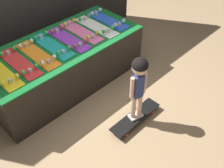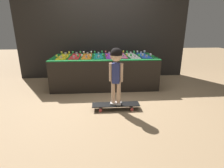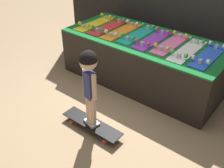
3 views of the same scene
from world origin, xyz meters
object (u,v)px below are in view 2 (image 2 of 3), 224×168
(skateboard_red_on_rack, at_px, (75,56))
(skateboard_teal_on_rack, at_px, (99,56))
(skateboard_white_on_rack, at_px, (133,55))
(skateboard_on_floor, at_px, (116,105))
(skateboard_yellow_on_rack, at_px, (64,56))
(skateboard_blue_on_rack, at_px, (143,55))
(child, at_px, (116,66))
(skateboard_orange_on_rack, at_px, (87,56))
(skateboard_pink_on_rack, at_px, (121,55))
(skateboard_purple_on_rack, at_px, (110,56))

(skateboard_red_on_rack, xyz_separation_m, skateboard_teal_on_rack, (0.52, 0.03, 0.00))
(skateboard_white_on_rack, distance_m, skateboard_on_floor, 1.50)
(skateboard_yellow_on_rack, height_order, skateboard_blue_on_rack, same)
(skateboard_blue_on_rack, distance_m, skateboard_on_floor, 1.62)
(skateboard_white_on_rack, xyz_separation_m, skateboard_blue_on_rack, (0.26, 0.02, 0.00))
(skateboard_yellow_on_rack, height_order, child, child)
(skateboard_yellow_on_rack, bearing_deg, skateboard_orange_on_rack, 0.03)
(skateboard_teal_on_rack, xyz_separation_m, skateboard_pink_on_rack, (0.52, 0.01, 0.00))
(skateboard_teal_on_rack, xyz_separation_m, skateboard_white_on_rack, (0.77, -0.04, 0.00))
(skateboard_on_floor, bearing_deg, skateboard_yellow_on_rack, 129.33)
(skateboard_purple_on_rack, height_order, skateboard_on_floor, skateboard_purple_on_rack)
(skateboard_teal_on_rack, bearing_deg, skateboard_red_on_rack, -176.48)
(skateboard_pink_on_rack, distance_m, child, 1.34)
(skateboard_red_on_rack, bearing_deg, skateboard_on_floor, -58.45)
(skateboard_yellow_on_rack, distance_m, skateboard_white_on_rack, 1.55)
(skateboard_pink_on_rack, distance_m, skateboard_blue_on_rack, 0.52)
(skateboard_pink_on_rack, bearing_deg, skateboard_orange_on_rack, -176.78)
(skateboard_orange_on_rack, distance_m, skateboard_blue_on_rack, 1.29)
(skateboard_teal_on_rack, bearing_deg, skateboard_yellow_on_rack, -177.26)
(skateboard_orange_on_rack, bearing_deg, skateboard_teal_on_rack, 8.10)
(skateboard_red_on_rack, bearing_deg, child, -58.45)
(skateboard_orange_on_rack, distance_m, skateboard_purple_on_rack, 0.52)
(skateboard_yellow_on_rack, relative_size, skateboard_orange_on_rack, 1.00)
(skateboard_red_on_rack, relative_size, skateboard_pink_on_rack, 1.00)
(skateboard_orange_on_rack, bearing_deg, skateboard_yellow_on_rack, -179.97)
(skateboard_teal_on_rack, bearing_deg, skateboard_orange_on_rack, -171.90)
(skateboard_on_floor, bearing_deg, skateboard_white_on_rack, 68.27)
(skateboard_orange_on_rack, xyz_separation_m, child, (0.53, -1.27, 0.04))
(skateboard_pink_on_rack, distance_m, skateboard_white_on_rack, 0.26)
(skateboard_red_on_rack, height_order, skateboard_orange_on_rack, same)
(skateboard_red_on_rack, relative_size, child, 0.84)
(skateboard_purple_on_rack, xyz_separation_m, skateboard_blue_on_rack, (0.77, 0.01, 0.00))
(skateboard_purple_on_rack, relative_size, skateboard_blue_on_rack, 1.00)
(skateboard_on_floor, bearing_deg, skateboard_orange_on_rack, 112.46)
(skateboard_white_on_rack, xyz_separation_m, child, (-0.51, -1.27, 0.04))
(skateboard_orange_on_rack, distance_m, child, 1.38)
(skateboard_on_floor, bearing_deg, skateboard_red_on_rack, 121.55)
(skateboard_pink_on_rack, xyz_separation_m, skateboard_on_floor, (-0.25, -1.31, -0.63))
(skateboard_red_on_rack, bearing_deg, skateboard_orange_on_rack, -1.11)
(skateboard_teal_on_rack, height_order, skateboard_pink_on_rack, same)
(skateboard_red_on_rack, relative_size, skateboard_on_floor, 0.99)
(skateboard_on_floor, distance_m, child, 0.67)
(skateboard_pink_on_rack, bearing_deg, skateboard_blue_on_rack, -3.08)
(skateboard_orange_on_rack, height_order, skateboard_white_on_rack, same)
(skateboard_purple_on_rack, distance_m, skateboard_white_on_rack, 0.52)
(skateboard_teal_on_rack, height_order, skateboard_purple_on_rack, same)
(skateboard_red_on_rack, bearing_deg, skateboard_white_on_rack, -0.34)
(skateboard_purple_on_rack, xyz_separation_m, skateboard_pink_on_rack, (0.26, 0.03, 0.00))
(skateboard_blue_on_rack, height_order, child, child)
(skateboard_teal_on_rack, bearing_deg, skateboard_pink_on_rack, 0.75)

